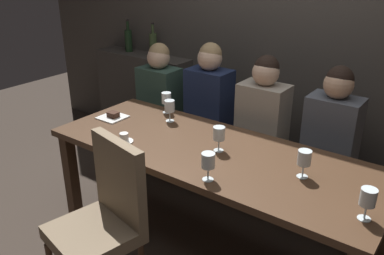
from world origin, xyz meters
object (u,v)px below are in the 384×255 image
Objects in this scene: wine_glass_center_back at (368,199)px; wine_glass_near_left at (170,107)px; diner_bearded at (209,93)px; espresso_cup at (124,138)px; wine_bottle_pale_label at (153,44)px; banquette_bench at (258,175)px; wine_glass_end_right at (219,134)px; dining_table at (211,162)px; wine_glass_far_right at (166,99)px; chair_near_side at (105,214)px; diner_far_end at (263,109)px; diner_near_end at (333,123)px; dessert_plate at (113,116)px; wine_bottle_dark_red at (128,40)px; wine_glass_near_right at (208,162)px; diner_redhead at (159,87)px; wine_glass_far_left at (304,158)px.

wine_glass_center_back is 1.00× the size of wine_glass_near_left.
diner_bearded reaches higher than espresso_cup.
banquette_bench is at bearing -14.17° from wine_bottle_pale_label.
dining_table is at bearing -165.50° from wine_glass_end_right.
wine_glass_near_left is at bearing 88.50° from espresso_cup.
wine_glass_far_right and wine_glass_end_right have the same top height.
wine_glass_far_right is 1.73m from wine_glass_center_back.
wine_glass_near_left is (-0.29, 0.93, 0.29)m from chair_near_side.
wine_glass_end_right is at bearing 168.25° from wine_glass_center_back.
chair_near_side is at bearing -99.93° from diner_far_end.
diner_near_end reaches higher than dessert_plate.
diner_far_end reaches higher than wine_glass_center_back.
dining_table is 2.09m from wine_bottle_dark_red.
espresso_cup is (0.12, -0.59, -0.09)m from wine_glass_far_right.
wine_glass_near_left is 0.89m from wine_glass_near_right.
diner_bearded is at bearing 125.34° from dining_table.
diner_redhead is 6.15× the size of espresso_cup.
diner_redhead is at bearing 147.98° from wine_glass_end_right.
wine_glass_near_left and wine_glass_far_left have the same top height.
diner_redhead is 3.88× the size of dessert_plate.
diner_bearded is 1.31m from wine_glass_far_left.
wine_bottle_dark_red is (-2.28, 0.32, 0.26)m from diner_near_end.
diner_bearded reaches higher than diner_far_end.
wine_bottle_dark_red is 1.51m from wine_glass_near_left.
diner_near_end is 4.67× the size of wine_glass_end_right.
wine_glass_far_right is at bearing -150.80° from banquette_bench.
diner_bearded is 4.87× the size of wine_glass_end_right.
wine_bottle_pale_label reaches higher than diner_far_end.
wine_glass_near_right is at bearing -16.66° from dessert_plate.
espresso_cup is (-1.13, -0.27, -0.09)m from wine_glass_far_left.
diner_far_end reaches higher than dining_table.
diner_near_end is at bearing -9.59° from wine_bottle_pale_label.
wine_glass_far_left is at bearing -27.27° from wine_bottle_pale_label.
diner_redhead is 0.86m from wine_bottle_dark_red.
diner_near_end is 4.67× the size of wine_glass_near_left.
banquette_bench is at bearing 60.91° from espresso_cup.
diner_near_end is 0.87m from wine_glass_end_right.
dessert_plate is (-1.10, 0.33, -0.10)m from wine_glass_near_right.
wine_glass_near_right and wine_glass_far_left have the same top height.
wine_glass_end_right reaches higher than dining_table.
diner_far_end is at bearing 36.04° from dessert_plate.
wine_glass_near_left reaches higher than espresso_cup.
wine_glass_near_left is at bearing 160.51° from wine_glass_end_right.
diner_far_end is 4.74× the size of wine_glass_end_right.
wine_glass_end_right is (0.56, -0.20, 0.00)m from wine_glass_near_left.
wine_glass_end_right is at bearing -30.05° from wine_bottle_dark_red.
wine_glass_far_right is 0.61m from espresso_cup.
chair_near_side is 1.02m from wine_glass_near_left.
diner_far_end is 1.82m from wine_bottle_dark_red.
diner_near_end reaches higher than dining_table.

